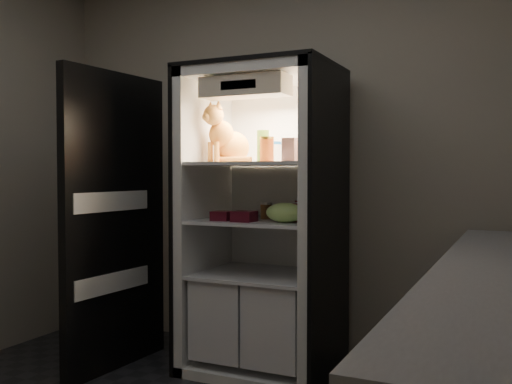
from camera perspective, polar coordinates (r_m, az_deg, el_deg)
room_shell at (r=2.38m, az=-13.27°, el=11.39°), size 3.60×3.60×3.60m
refrigerator at (r=3.56m, az=0.86°, el=-5.06°), size 0.90×0.72×1.88m
fridge_door at (r=3.67m, az=-13.89°, el=-2.99°), size 0.11×0.87×1.85m
tabby_cat at (r=3.58m, az=-2.92°, el=5.26°), size 0.32×0.38×0.39m
parmesan_shaker at (r=3.48m, az=0.70°, el=4.60°), size 0.07×0.07×0.19m
mayo_tub at (r=3.63m, az=1.79°, el=4.01°), size 0.10×0.10×0.13m
salsa_jar at (r=3.40m, az=1.10°, el=4.28°), size 0.08×0.08×0.15m
pepper_jar at (r=3.41m, az=5.28°, el=4.60°), size 0.11×0.11×0.19m
cream_carton at (r=3.20m, az=3.46°, el=4.25°), size 0.08×0.08×0.13m
soda_can_a at (r=3.48m, az=4.06°, el=-1.88°), size 0.06×0.06×0.11m
soda_can_b at (r=3.38m, az=4.46°, el=-1.85°), size 0.07×0.07×0.13m
soda_can_c at (r=3.32m, az=3.94°, el=-2.03°), size 0.06×0.06×0.11m
condiment_jar at (r=3.53m, az=1.03°, el=-1.88°), size 0.07×0.07×0.10m
grape_bag at (r=3.28m, az=2.93°, el=-2.07°), size 0.23×0.17×0.11m
berry_box_left at (r=3.41m, az=-3.38°, el=-2.40°), size 0.11×0.11×0.06m
berry_box_right at (r=3.33m, az=-1.18°, el=-2.45°), size 0.12×0.12×0.06m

